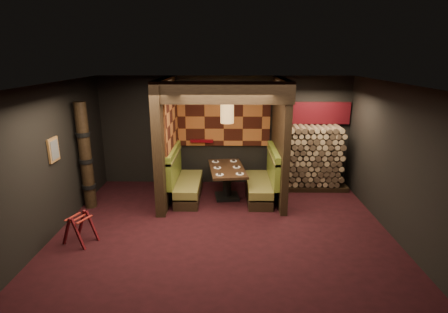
% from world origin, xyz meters
% --- Properties ---
extents(floor, '(6.50, 5.50, 0.02)m').
position_xyz_m(floor, '(0.00, 0.00, -0.01)').
color(floor, black).
rests_on(floor, ground).
extents(ceiling, '(6.50, 5.50, 0.02)m').
position_xyz_m(ceiling, '(0.00, 0.00, 2.86)').
color(ceiling, black).
rests_on(ceiling, ground).
extents(wall_back, '(6.50, 0.02, 2.85)m').
position_xyz_m(wall_back, '(0.00, 2.76, 1.43)').
color(wall_back, black).
rests_on(wall_back, ground).
extents(wall_front, '(6.50, 0.02, 2.85)m').
position_xyz_m(wall_front, '(0.00, -2.76, 1.43)').
color(wall_front, black).
rests_on(wall_front, ground).
extents(wall_left, '(0.02, 5.50, 2.85)m').
position_xyz_m(wall_left, '(-3.26, 0.00, 1.43)').
color(wall_left, black).
rests_on(wall_left, ground).
extents(wall_right, '(0.02, 5.50, 2.85)m').
position_xyz_m(wall_right, '(3.26, 0.00, 1.43)').
color(wall_right, black).
rests_on(wall_right, ground).
extents(partition_left, '(0.20, 2.20, 2.85)m').
position_xyz_m(partition_left, '(-1.35, 1.65, 1.43)').
color(partition_left, black).
rests_on(partition_left, floor).
extents(partition_right, '(0.15, 2.10, 2.85)m').
position_xyz_m(partition_right, '(1.30, 1.70, 1.43)').
color(partition_right, black).
rests_on(partition_right, floor).
extents(header_beam, '(2.85, 0.18, 0.44)m').
position_xyz_m(header_beam, '(-0.02, 0.70, 2.63)').
color(header_beam, black).
rests_on(header_beam, partition_left).
extents(tapa_back_panel, '(2.40, 0.06, 1.55)m').
position_xyz_m(tapa_back_panel, '(-0.02, 2.71, 1.82)').
color(tapa_back_panel, '#AD5B29').
rests_on(tapa_back_panel, wall_back).
extents(tapa_side_panel, '(0.04, 1.85, 1.45)m').
position_xyz_m(tapa_side_panel, '(-1.23, 1.82, 1.85)').
color(tapa_side_panel, '#AD5B29').
rests_on(tapa_side_panel, partition_left).
extents(lacquer_shelf, '(0.60, 0.12, 0.07)m').
position_xyz_m(lacquer_shelf, '(-0.60, 2.65, 1.18)').
color(lacquer_shelf, '#62050E').
rests_on(lacquer_shelf, wall_back).
extents(booth_bench_left, '(0.68, 1.60, 1.14)m').
position_xyz_m(booth_bench_left, '(-0.96, 1.65, 0.40)').
color(booth_bench_left, black).
rests_on(booth_bench_left, floor).
extents(booth_bench_right, '(0.68, 1.60, 1.14)m').
position_xyz_m(booth_bench_right, '(0.93, 1.65, 0.40)').
color(booth_bench_right, black).
rests_on(booth_bench_right, floor).
extents(dining_table, '(0.97, 1.54, 0.77)m').
position_xyz_m(dining_table, '(0.07, 1.66, 0.53)').
color(dining_table, black).
rests_on(dining_table, floor).
extents(place_settings, '(0.76, 1.23, 0.03)m').
position_xyz_m(place_settings, '(0.07, 1.66, 0.78)').
color(place_settings, white).
rests_on(place_settings, dining_table).
extents(pendant_lamp, '(0.31, 0.31, 0.99)m').
position_xyz_m(pendant_lamp, '(0.07, 1.61, 2.08)').
color(pendant_lamp, '#9F743E').
rests_on(pendant_lamp, ceiling).
extents(framed_picture, '(0.05, 0.36, 0.46)m').
position_xyz_m(framed_picture, '(-3.22, 0.10, 1.62)').
color(framed_picture, '#9C6C3B').
rests_on(framed_picture, wall_left).
extents(luggage_rack, '(0.67, 0.58, 0.60)m').
position_xyz_m(luggage_rack, '(-2.63, -0.48, 0.30)').
color(luggage_rack, '#470A0F').
rests_on(luggage_rack, floor).
extents(totem_column, '(0.31, 0.31, 2.40)m').
position_xyz_m(totem_column, '(-3.05, 1.10, 1.19)').
color(totem_column, black).
rests_on(totem_column, floor).
extents(firewood_stack, '(1.73, 0.70, 1.64)m').
position_xyz_m(firewood_stack, '(2.29, 2.35, 0.82)').
color(firewood_stack, black).
rests_on(firewood_stack, floor).
extents(mosaic_header, '(1.83, 0.10, 0.56)m').
position_xyz_m(mosaic_header, '(2.29, 2.68, 1.92)').
color(mosaic_header, maroon).
rests_on(mosaic_header, wall_back).
extents(bay_front_post, '(0.08, 0.08, 2.85)m').
position_xyz_m(bay_front_post, '(1.39, 1.96, 1.43)').
color(bay_front_post, black).
rests_on(bay_front_post, floor).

